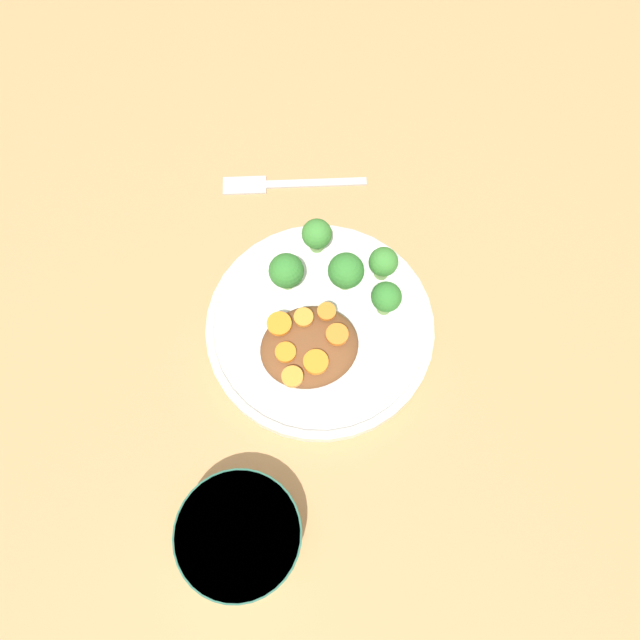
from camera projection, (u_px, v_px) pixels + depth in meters
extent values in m
plane|color=tan|center=(320.00, 331.00, 0.69)|extent=(4.00, 4.00, 0.00)
cylinder|color=silver|center=(320.00, 328.00, 0.68)|extent=(0.25, 0.25, 0.02)
torus|color=silver|center=(320.00, 325.00, 0.67)|extent=(0.25, 0.25, 0.01)
cylinder|color=silver|center=(240.00, 535.00, 0.59)|extent=(0.11, 0.11, 0.05)
cylinder|color=#235B47|center=(238.00, 534.00, 0.57)|extent=(0.12, 0.12, 0.01)
cylinder|color=white|center=(239.00, 535.00, 0.57)|extent=(0.09, 0.09, 0.01)
ellipsoid|color=brown|center=(309.00, 347.00, 0.65)|extent=(0.10, 0.09, 0.03)
cylinder|color=#759E51|center=(287.00, 279.00, 0.68)|extent=(0.02, 0.02, 0.02)
sphere|color=#337A2D|center=(286.00, 271.00, 0.66)|extent=(0.04, 0.04, 0.04)
cylinder|color=#759E51|center=(345.00, 279.00, 0.68)|extent=(0.02, 0.02, 0.02)
sphere|color=#337A2D|center=(346.00, 271.00, 0.66)|extent=(0.04, 0.04, 0.04)
cylinder|color=#759E51|center=(383.00, 301.00, 0.67)|extent=(0.02, 0.02, 0.02)
sphere|color=#337A2D|center=(385.00, 293.00, 0.65)|extent=(0.03, 0.03, 0.03)
cylinder|color=#759E51|center=(317.00, 242.00, 0.70)|extent=(0.02, 0.02, 0.02)
sphere|color=#3D8433|center=(317.00, 234.00, 0.68)|extent=(0.03, 0.03, 0.03)
cylinder|color=#7FA85B|center=(382.00, 270.00, 0.68)|extent=(0.02, 0.02, 0.02)
sphere|color=#3D8433|center=(383.00, 262.00, 0.67)|extent=(0.03, 0.03, 0.03)
cylinder|color=orange|center=(325.00, 307.00, 0.64)|extent=(0.02, 0.02, 0.01)
cylinder|color=orange|center=(337.00, 335.00, 0.63)|extent=(0.02, 0.02, 0.01)
cylinder|color=orange|center=(304.00, 317.00, 0.64)|extent=(0.02, 0.02, 0.01)
cylinder|color=orange|center=(292.00, 377.00, 0.62)|extent=(0.02, 0.02, 0.01)
cylinder|color=orange|center=(316.00, 362.00, 0.62)|extent=(0.03, 0.03, 0.01)
cylinder|color=orange|center=(280.00, 326.00, 0.64)|extent=(0.03, 0.03, 0.00)
cylinder|color=orange|center=(286.00, 352.00, 0.62)|extent=(0.02, 0.02, 0.01)
cube|color=#B4B4B4|center=(316.00, 182.00, 0.76)|extent=(0.12, 0.04, 0.01)
cube|color=#B4B4B4|center=(244.00, 185.00, 0.75)|extent=(0.06, 0.04, 0.01)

